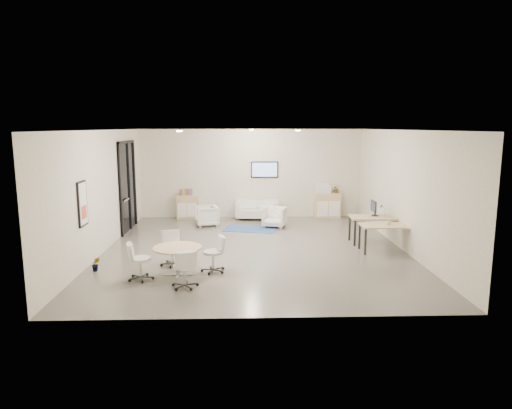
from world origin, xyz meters
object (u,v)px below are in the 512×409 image
object	(u,v)px
armchair_left	(207,215)
loveseat	(257,210)
sideboard_right	(327,205)
desk_front	(387,228)
desk_rear	(376,219)
round_table	(177,251)
armchair_right	(274,216)
sideboard_left	(188,207)

from	to	relation	value
armchair_left	loveseat	bearing A→B (deg)	107.57
sideboard_right	desk_front	size ratio (longest dim) A/B	0.66
desk_rear	round_table	distance (m)	5.92
desk_rear	round_table	xyz separation A→B (m)	(-5.25, -2.74, -0.11)
armchair_right	sideboard_right	bearing A→B (deg)	52.54
loveseat	armchair_left	xyz separation A→B (m)	(-1.74, -1.06, 0.06)
sideboard_right	loveseat	bearing A→B (deg)	-176.92
armchair_right	desk_front	size ratio (longest dim) A/B	0.52
sideboard_right	round_table	distance (m)	7.85
armchair_right	loveseat	bearing A→B (deg)	128.01
armchair_left	armchair_right	bearing A→B (deg)	69.17
loveseat	desk_rear	distance (m)	4.82
armchair_right	desk_front	xyz separation A→B (m)	(2.75, -3.12, 0.29)
desk_rear	desk_front	distance (m)	0.93
sideboard_left	desk_front	world-z (taller)	sideboard_left
sideboard_right	round_table	size ratio (longest dim) A/B	0.85
sideboard_right	armchair_right	bearing A→B (deg)	-144.03
sideboard_right	desk_front	world-z (taller)	sideboard_right
armchair_left	armchair_right	world-z (taller)	armchair_left
sideboard_right	desk_front	bearing A→B (deg)	-81.06
sideboard_left	desk_rear	distance (m)	6.86
desk_front	round_table	distance (m)	5.57
desk_front	round_table	world-z (taller)	desk_front
loveseat	sideboard_left	bearing A→B (deg)	179.96
armchair_right	round_table	xyz separation A→B (m)	(-2.51, -4.92, 0.21)
sideboard_left	armchair_right	distance (m)	3.39
round_table	loveseat	bearing A→B (deg)	72.39
armchair_left	desk_front	xyz separation A→B (m)	(5.02, -3.39, 0.28)
desk_rear	armchair_right	bearing A→B (deg)	144.13
armchair_left	desk_front	world-z (taller)	armchair_left
sideboard_right	desk_rear	world-z (taller)	sideboard_right
loveseat	armchair_left	world-z (taller)	armchair_left
round_table	armchair_left	bearing A→B (deg)	87.23
sideboard_left	loveseat	size ratio (longest dim) A/B	0.54
sideboard_right	loveseat	distance (m)	2.57
loveseat	armchair_left	distance (m)	2.04
round_table	armchair_right	bearing A→B (deg)	62.97
loveseat	armchair_right	xyz separation A→B (m)	(0.53, -1.34, 0.05)
sideboard_left	sideboard_right	distance (m)	5.07
desk_front	desk_rear	bearing A→B (deg)	91.40
armchair_left	desk_rear	size ratio (longest dim) A/B	0.49
sideboard_right	sideboard_left	bearing A→B (deg)	179.71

